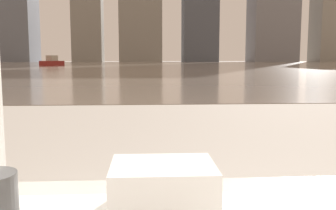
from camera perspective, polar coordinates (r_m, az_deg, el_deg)
The scene contains 4 objects.
towel_stack at distance 0.98m, azimuth -0.78°, elevation -12.34°, with size 0.27×0.21×0.12m.
harbor_water at distance 62.10m, azimuth -3.21°, elevation 6.20°, with size 180.00×110.00×0.01m.
harbor_boat_3 at distance 51.08m, azimuth -17.25°, elevation 6.26°, with size 2.61×3.75×1.34m.
skyline_tower_3 at distance 120.68m, azimuth 4.91°, elevation 15.70°, with size 10.71×9.21×38.31m.
Camera 1 is at (-0.16, -0.10, 0.87)m, focal length 40.00 mm.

